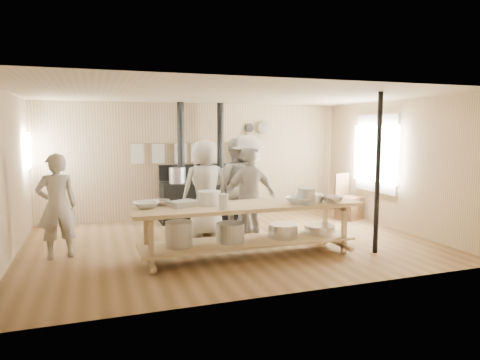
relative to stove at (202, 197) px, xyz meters
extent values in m
plane|color=brown|center=(0.01, -2.12, -0.52)|extent=(7.00, 7.00, 0.00)
plane|color=tan|center=(0.01, 0.38, 0.78)|extent=(7.00, 0.00, 7.00)
plane|color=tan|center=(0.01, -4.62, 0.78)|extent=(7.00, 0.00, 7.00)
plane|color=tan|center=(-3.49, -2.12, 0.78)|extent=(0.00, 5.00, 5.00)
plane|color=tan|center=(3.51, -2.12, 0.78)|extent=(0.00, 5.00, 5.00)
plane|color=beige|center=(0.01, -2.12, 2.08)|extent=(7.00, 7.00, 0.00)
cube|color=beige|center=(3.48, -1.52, 0.98)|extent=(0.06, 1.35, 1.65)
plane|color=white|center=(3.44, -1.52, 0.98)|extent=(0.00, 1.50, 1.50)
cube|color=beige|center=(3.43, -1.52, 0.98)|extent=(0.02, 0.03, 1.50)
plane|color=white|center=(-3.44, -0.12, 1.08)|extent=(0.00, 0.90, 0.90)
cube|color=black|center=(0.01, -0.02, -0.10)|extent=(1.80, 0.70, 0.85)
cube|color=black|center=(0.01, -0.02, -0.47)|extent=(1.90, 0.75, 0.10)
cube|color=black|center=(0.01, 0.28, 0.53)|extent=(1.80, 0.12, 0.35)
cylinder|color=black|center=(-0.44, 0.03, 1.20)|extent=(0.15, 0.15, 1.75)
cylinder|color=black|center=(0.46, 0.03, 1.20)|extent=(0.15, 0.15, 1.75)
cylinder|color=#B2B2B7|center=(-0.54, -0.02, 0.50)|extent=(0.36, 0.36, 0.34)
cylinder|color=gray|center=(0.56, -0.07, 0.48)|extent=(0.30, 0.30, 0.30)
cylinder|color=tan|center=(0.01, 0.28, 1.20)|extent=(3.00, 0.04, 0.04)
cube|color=white|center=(-1.34, 0.28, 0.98)|extent=(0.28, 0.01, 0.46)
cube|color=white|center=(-0.89, 0.28, 0.98)|extent=(0.28, 0.01, 0.46)
cube|color=white|center=(-0.44, 0.28, 0.98)|extent=(0.28, 0.01, 0.46)
cube|color=white|center=(0.01, 0.28, 0.98)|extent=(0.28, 0.01, 0.46)
cube|color=white|center=(0.46, 0.28, 0.98)|extent=(0.28, 0.01, 0.46)
cube|color=white|center=(0.91, 0.28, 0.98)|extent=(0.28, 0.01, 0.46)
cube|color=white|center=(1.36, 0.28, 0.98)|extent=(0.28, 0.01, 0.46)
cube|color=tan|center=(1.41, 0.30, 1.38)|extent=(0.50, 0.14, 0.03)
cylinder|color=black|center=(1.26, 0.32, 1.53)|extent=(0.20, 0.04, 0.20)
cylinder|color=silver|center=(1.63, 0.32, 1.53)|extent=(0.32, 0.03, 0.32)
cube|color=tan|center=(0.01, -3.02, 0.30)|extent=(3.60, 0.90, 0.06)
cube|color=tan|center=(0.01, -3.02, -0.27)|extent=(3.40, 0.80, 0.04)
cube|color=tan|center=(0.01, -3.02, -0.32)|extent=(3.30, 0.06, 0.06)
cube|color=tan|center=(-1.54, -3.32, -0.10)|extent=(0.07, 0.07, 0.85)
cube|color=tan|center=(-1.54, -2.72, -0.10)|extent=(0.07, 0.07, 0.85)
cube|color=tan|center=(1.56, -3.32, -0.10)|extent=(0.07, 0.07, 0.85)
cube|color=tan|center=(1.56, -2.72, -0.10)|extent=(0.07, 0.07, 0.85)
cylinder|color=#B2B2B7|center=(-1.09, -3.02, -0.06)|extent=(0.40, 0.40, 0.38)
cylinder|color=gray|center=(-0.29, -3.02, -0.10)|extent=(0.44, 0.44, 0.30)
cylinder|color=silver|center=(0.61, -3.02, -0.14)|extent=(0.48, 0.48, 0.22)
cylinder|color=silver|center=(1.31, -3.02, -0.18)|extent=(0.52, 0.52, 0.14)
cylinder|color=black|center=(2.06, -3.47, 0.78)|extent=(0.08, 0.08, 2.60)
imported|color=#A9A396|center=(-2.82, -2.08, 0.30)|extent=(0.67, 0.51, 1.65)
imported|color=#A9A396|center=(0.38, -1.23, 0.40)|extent=(1.08, 0.96, 1.84)
imported|color=#A9A396|center=(-0.28, -1.42, 0.39)|extent=(0.94, 0.66, 1.83)
imported|color=#A9A396|center=(0.27, -2.35, 0.33)|extent=(1.07, 0.63, 1.71)
imported|color=#A9A396|center=(0.59, -1.32, 0.43)|extent=(1.32, 0.88, 1.90)
cube|color=#513520|center=(3.16, -1.02, -0.27)|extent=(0.61, 0.61, 0.51)
cube|color=#513520|center=(3.08, -0.82, 0.22)|extent=(0.46, 0.21, 0.57)
imported|color=white|center=(-1.54, -2.84, 0.38)|extent=(0.39, 0.39, 0.10)
imported|color=silver|center=(-1.30, -2.69, 0.37)|extent=(0.38, 0.38, 0.08)
imported|color=white|center=(0.80, -3.25, 0.39)|extent=(0.64, 0.64, 0.11)
imported|color=silver|center=(1.31, -3.35, 0.38)|extent=(0.43, 0.43, 0.10)
cube|color=#B2B2B7|center=(-1.01, -2.91, 0.37)|extent=(0.47, 0.41, 0.09)
cylinder|color=silver|center=(1.00, -3.16, 0.40)|extent=(0.54, 0.54, 0.14)
cylinder|color=gray|center=(0.86, -3.35, 0.46)|extent=(0.37, 0.37, 0.26)
cylinder|color=white|center=(-0.59, -2.89, 0.44)|extent=(0.40, 0.40, 0.22)
cylinder|color=white|center=(-0.50, -3.35, 0.44)|extent=(0.16, 0.16, 0.23)
camera|label=1|loc=(-2.26, -9.20, 1.48)|focal=32.00mm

